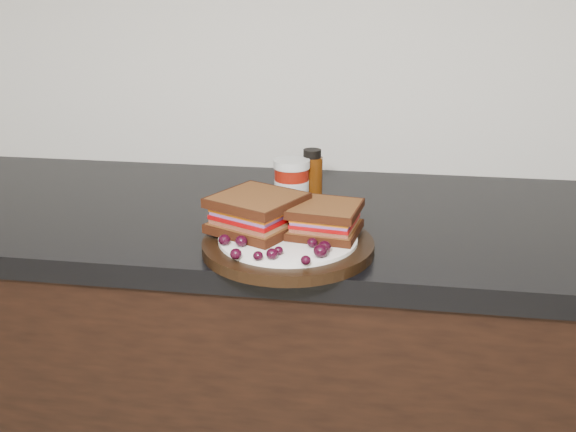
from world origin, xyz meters
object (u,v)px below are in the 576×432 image
object	(u,v)px
sandwich_left	(257,213)
condiment_jar	(292,186)
plate	(288,245)
oil_bottle	(312,178)

from	to	relation	value
sandwich_left	condiment_jar	xyz separation A→B (m)	(0.03, 0.17, -0.00)
plate	oil_bottle	size ratio (longest dim) A/B	2.44
oil_bottle	sandwich_left	bearing A→B (deg)	-107.83
oil_bottle	plate	bearing A→B (deg)	-92.59
plate	sandwich_left	bearing A→B (deg)	155.51
sandwich_left	plate	bearing A→B (deg)	1.42
sandwich_left	oil_bottle	distance (m)	0.22
plate	condiment_jar	size ratio (longest dim) A/B	2.77
sandwich_left	condiment_jar	distance (m)	0.18
plate	sandwich_left	distance (m)	0.08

